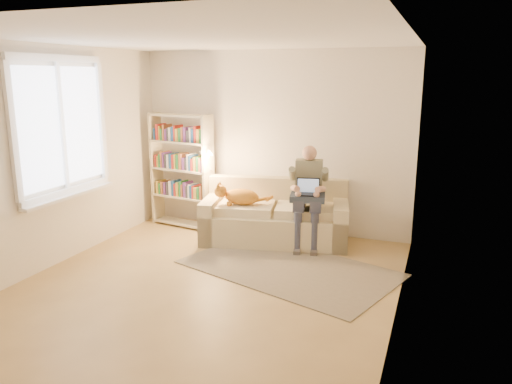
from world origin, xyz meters
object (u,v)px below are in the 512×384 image
at_px(laptop, 304,190).
at_px(bookshelf, 182,165).
at_px(sofa, 275,219).
at_px(cat, 239,196).
at_px(person, 308,190).

height_order(laptop, bookshelf, bookshelf).
xyz_separation_m(laptop, bookshelf, (-1.98, 0.32, 0.15)).
bearing_deg(laptop, sofa, 147.57).
bearing_deg(laptop, cat, 171.67).
distance_m(sofa, person, 0.66).
distance_m(laptop, bookshelf, 2.01).
relative_size(sofa, laptop, 6.13).
distance_m(person, bookshelf, 2.02).
distance_m(person, laptop, 0.12).
bearing_deg(bookshelf, laptop, 0.25).
xyz_separation_m(sofa, bookshelf, (-1.53, 0.16, 0.64)).
bearing_deg(cat, bookshelf, 148.65).
bearing_deg(cat, laptop, -8.33).
bearing_deg(laptop, bookshelf, 158.69).
bearing_deg(bookshelf, sofa, 3.68).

